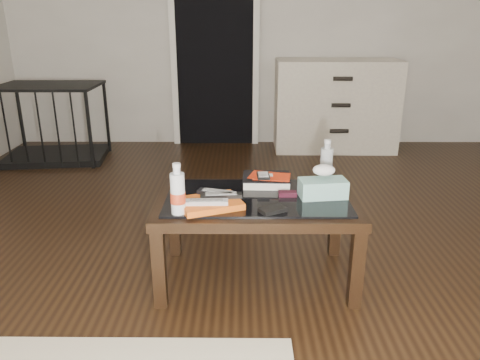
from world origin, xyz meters
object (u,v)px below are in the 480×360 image
object	(u,v)px
dresser	(335,106)
water_bottle_right	(326,161)
tissue_box	(323,188)
textbook	(266,180)
coffee_table	(257,208)
water_bottle_left	(178,189)
pet_crate	(55,136)

from	to	relation	value
dresser	water_bottle_right	world-z (taller)	dresser
tissue_box	textbook	bearing A→B (deg)	139.45
dresser	textbook	xyz separation A→B (m)	(-0.81, -2.34, 0.03)
coffee_table	water_bottle_right	size ratio (longest dim) A/B	4.20
coffee_table	tissue_box	size ratio (longest dim) A/B	4.35
coffee_table	water_bottle_right	distance (m)	0.47
dresser	water_bottle_left	bearing A→B (deg)	-113.85
coffee_table	water_bottle_left	bearing A→B (deg)	-150.29
coffee_table	dresser	xyz separation A→B (m)	(0.87, 2.51, 0.05)
pet_crate	coffee_table	bearing A→B (deg)	-55.41
coffee_table	textbook	xyz separation A→B (m)	(0.06, 0.18, 0.09)
water_bottle_right	textbook	bearing A→B (deg)	-174.65
dresser	pet_crate	xyz separation A→B (m)	(-2.72, -0.38, -0.22)
water_bottle_left	water_bottle_right	world-z (taller)	same
pet_crate	tissue_box	size ratio (longest dim) A/B	4.18
tissue_box	pet_crate	bearing A→B (deg)	128.49
pet_crate	water_bottle_left	size ratio (longest dim) A/B	4.04
coffee_table	tissue_box	distance (m)	0.34
dresser	textbook	distance (m)	2.47
water_bottle_left	tissue_box	xyz separation A→B (m)	(0.69, 0.20, -0.07)
dresser	pet_crate	distance (m)	2.75
coffee_table	water_bottle_left	distance (m)	0.46
coffee_table	water_bottle_right	bearing A→B (deg)	28.62
water_bottle_left	pet_crate	bearing A→B (deg)	122.37
coffee_table	water_bottle_left	size ratio (longest dim) A/B	4.20
water_bottle_right	dresser	bearing A→B (deg)	77.92
coffee_table	water_bottle_right	xyz separation A→B (m)	(0.38, 0.21, 0.18)
water_bottle_left	textbook	bearing A→B (deg)	42.37
water_bottle_right	tissue_box	xyz separation A→B (m)	(-0.05, -0.21, -0.07)
dresser	textbook	world-z (taller)	dresser
dresser	tissue_box	bearing A→B (deg)	-101.63
water_bottle_right	pet_crate	bearing A→B (deg)	139.09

